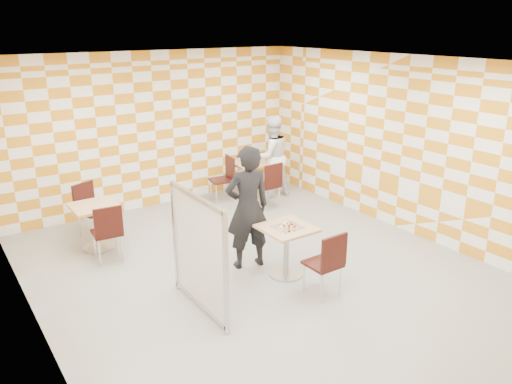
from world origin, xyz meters
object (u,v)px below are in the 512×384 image
(chair_empty_far, at_px, (89,205))
(man_dark, at_px, (248,208))
(sport_bottle, at_px, (243,158))
(man_white, at_px, (271,156))
(second_table, at_px, (250,173))
(chair_second_front, at_px, (270,182))
(empty_table, at_px, (96,219))
(soda_bottle, at_px, (255,155))
(chair_second_side, at_px, (225,175))
(chair_empty_near, at_px, (108,229))
(chair_main_front, at_px, (328,260))
(main_table, at_px, (287,243))
(partition, at_px, (199,253))

(chair_empty_far, height_order, man_dark, man_dark)
(chair_empty_far, height_order, sport_bottle, sport_bottle)
(chair_empty_far, relative_size, man_white, 0.54)
(second_table, xyz_separation_m, chair_second_front, (-0.06, -0.80, 0.04))
(second_table, relative_size, chair_second_front, 0.81)
(empty_table, relative_size, soda_bottle, 3.26)
(chair_second_side, bearing_deg, soda_bottle, -0.70)
(chair_second_side, relative_size, chair_empty_near, 1.00)
(empty_table, height_order, chair_empty_far, chair_empty_far)
(empty_table, xyz_separation_m, soda_bottle, (3.62, 0.80, 0.34))
(sport_bottle, bearing_deg, chair_main_front, -108.07)
(second_table, xyz_separation_m, chair_second_side, (-0.54, 0.09, 0.04))
(chair_second_side, xyz_separation_m, chair_empty_far, (-2.83, -0.20, 0.00))
(chair_second_front, height_order, soda_bottle, soda_bottle)
(empty_table, xyz_separation_m, sport_bottle, (3.35, 0.83, 0.33))
(chair_second_front, distance_m, sport_bottle, 0.96)
(chair_second_front, bearing_deg, sport_bottle, 91.89)
(soda_bottle, bearing_deg, second_table, -156.11)
(main_table, xyz_separation_m, chair_empty_far, (-1.89, 3.04, 0.04))
(chair_second_side, bearing_deg, sport_bottle, 3.43)
(chair_second_front, xyz_separation_m, chair_empty_near, (-3.38, -0.51, 0.00))
(empty_table, relative_size, chair_empty_near, 0.81)
(empty_table, height_order, sport_bottle, sport_bottle)
(partition, height_order, man_white, man_white)
(chair_main_front, height_order, partition, partition)
(second_table, height_order, sport_bottle, sport_bottle)
(chair_empty_near, bearing_deg, chair_main_front, -52.50)
(partition, bearing_deg, soda_bottle, 46.96)
(partition, xyz_separation_m, sport_bottle, (2.86, 3.38, 0.05))
(chair_main_front, relative_size, chair_second_side, 1.00)
(chair_main_front, distance_m, chair_second_side, 4.13)
(chair_second_front, bearing_deg, second_table, 85.58)
(man_dark, height_order, sport_bottle, man_dark)
(chair_second_side, relative_size, man_dark, 0.50)
(chair_main_front, height_order, sport_bottle, sport_bottle)
(chair_second_front, distance_m, man_white, 0.84)
(man_dark, bearing_deg, chair_empty_far, -45.11)
(chair_second_side, bearing_deg, man_white, -15.35)
(man_white, bearing_deg, chair_main_front, 71.91)
(empty_table, bearing_deg, chair_second_side, 15.54)
(main_table, height_order, chair_empty_far, chair_empty_far)
(main_table, bearing_deg, chair_second_side, 73.87)
(sport_bottle, bearing_deg, man_white, -29.68)
(chair_second_front, relative_size, chair_empty_near, 1.00)
(chair_second_front, bearing_deg, soda_bottle, 74.74)
(man_white, bearing_deg, main_table, 65.30)
(chair_main_front, height_order, chair_empty_far, same)
(chair_main_front, bearing_deg, empty_table, 122.11)
(chair_second_front, xyz_separation_m, man_dark, (-1.71, -1.79, 0.38))
(main_table, xyz_separation_m, chair_second_front, (1.42, 2.36, 0.04))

